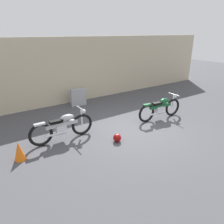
% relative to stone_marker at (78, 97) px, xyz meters
% --- Properties ---
extents(ground_plane, '(40.00, 40.00, 0.00)m').
position_rel_stone_marker_xyz_m(ground_plane, '(0.45, -3.66, -0.42)').
color(ground_plane, '#47474C').
extents(building_wall, '(18.00, 0.30, 3.18)m').
position_rel_stone_marker_xyz_m(building_wall, '(0.45, 0.80, 1.17)').
color(building_wall, beige).
rests_on(building_wall, ground_plane).
extents(stone_marker, '(0.77, 0.28, 0.83)m').
position_rel_stone_marker_xyz_m(stone_marker, '(0.00, 0.00, 0.00)').
color(stone_marker, '#9E9EA3').
rests_on(stone_marker, ground_plane).
extents(helmet, '(0.27, 0.27, 0.27)m').
position_rel_stone_marker_xyz_m(helmet, '(-0.58, -4.02, -0.28)').
color(helmet, maroon).
rests_on(helmet, ground_plane).
extents(traffic_cone, '(0.32, 0.32, 0.55)m').
position_rel_stone_marker_xyz_m(traffic_cone, '(-3.45, -3.32, -0.14)').
color(traffic_cone, orange).
rests_on(traffic_cone, ground_plane).
extents(motorcycle_green, '(2.16, 0.60, 0.97)m').
position_rel_stone_marker_xyz_m(motorcycle_green, '(2.03, -3.44, 0.05)').
color(motorcycle_green, black).
rests_on(motorcycle_green, ground_plane).
extents(motorcycle_silver, '(2.19, 0.61, 0.98)m').
position_rel_stone_marker_xyz_m(motorcycle_silver, '(-1.97, -2.90, 0.06)').
color(motorcycle_silver, black).
rests_on(motorcycle_silver, ground_plane).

